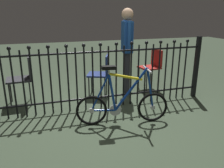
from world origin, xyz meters
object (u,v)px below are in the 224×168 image
chair_red (152,65)px  bicycle (122,103)px  chair_charcoal (23,75)px  person_visitor (127,44)px  chair_navy (102,71)px

chair_red → bicycle: bearing=-130.3°
chair_red → chair_charcoal: chair_charcoal is taller
bicycle → person_visitor: (0.55, 1.28, 0.70)m
bicycle → chair_red: size_ratio=1.62×
chair_red → chair_navy: size_ratio=1.03×
chair_charcoal → person_visitor: bearing=-0.3°
chair_navy → bicycle: bearing=-91.0°
bicycle → person_visitor: bearing=66.8°
bicycle → chair_red: bearing=49.7°
person_visitor → bicycle: bearing=-113.2°
chair_navy → chair_charcoal: size_ratio=0.94×
bicycle → person_visitor: person_visitor is taller
chair_navy → person_visitor: 0.74m
bicycle → chair_charcoal: bearing=137.8°
chair_navy → person_visitor: size_ratio=0.48×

